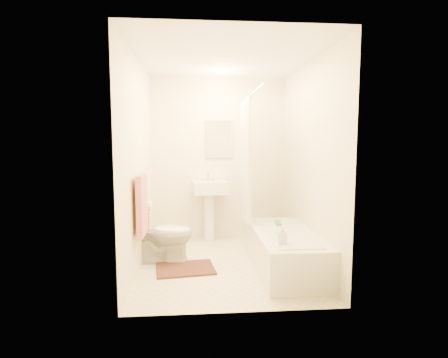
{
  "coord_description": "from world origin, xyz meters",
  "views": [
    {
      "loc": [
        -0.34,
        -4.04,
        1.45
      ],
      "look_at": [
        0.0,
        0.25,
        1.0
      ],
      "focal_mm": 28.0,
      "sensor_mm": 36.0,
      "label": 1
    }
  ],
  "objects": [
    {
      "name": "toilet",
      "position": [
        -0.75,
        0.17,
        0.35
      ],
      "size": [
        0.73,
        0.44,
        0.7
      ],
      "primitive_type": "imported",
      "rotation": [
        0.0,
        0.0,
        1.51
      ],
      "color": "white",
      "rests_on": "floor"
    },
    {
      "name": "shower_curtain",
      "position": [
        0.3,
        0.5,
        1.22
      ],
      "size": [
        0.04,
        0.8,
        1.55
      ],
      "primitive_type": "cube",
      "color": "silver",
      "rests_on": "curtain_rod"
    },
    {
      "name": "curtain_rod",
      "position": [
        0.3,
        0.1,
        2.0
      ],
      "size": [
        0.03,
        1.7,
        0.03
      ],
      "primitive_type": "cylinder",
      "rotation": [
        1.57,
        0.0,
        0.0
      ],
      "color": "silver",
      "rests_on": "wall_back"
    },
    {
      "name": "wall_back",
      "position": [
        0.0,
        1.2,
        1.2
      ],
      "size": [
        2.0,
        0.02,
        2.4
      ],
      "primitive_type": "cube",
      "color": "beige",
      "rests_on": "ground"
    },
    {
      "name": "wall_right",
      "position": [
        1.0,
        0.0,
        1.2
      ],
      "size": [
        0.02,
        2.4,
        2.4
      ],
      "primitive_type": "cube",
      "color": "beige",
      "rests_on": "ground"
    },
    {
      "name": "wall_left",
      "position": [
        -1.0,
        0.0,
        1.2
      ],
      "size": [
        0.02,
        2.4,
        2.4
      ],
      "primitive_type": "cube",
      "color": "beige",
      "rests_on": "ground"
    },
    {
      "name": "toilet_paper",
      "position": [
        -0.93,
        0.12,
        0.7
      ],
      "size": [
        0.11,
        0.12,
        0.12
      ],
      "primitive_type": "cylinder",
      "rotation": [
        0.0,
        1.57,
        0.0
      ],
      "color": "white",
      "rests_on": "wall_left"
    },
    {
      "name": "mirror",
      "position": [
        0.0,
        1.18,
        1.5
      ],
      "size": [
        0.4,
        0.03,
        0.55
      ],
      "primitive_type": "cube",
      "color": "white",
      "rests_on": "wall_back"
    },
    {
      "name": "bath_mat",
      "position": [
        -0.48,
        -0.14,
        0.01
      ],
      "size": [
        0.71,
        0.57,
        0.02
      ],
      "primitive_type": "cube",
      "rotation": [
        0.0,
        0.0,
        0.13
      ],
      "color": "#491F18",
      "rests_on": "floor"
    },
    {
      "name": "towel",
      "position": [
        -0.93,
        -0.25,
        0.78
      ],
      "size": [
        0.06,
        0.45,
        0.66
      ],
      "primitive_type": "cube",
      "color": "#CC7266",
      "rests_on": "towel_bar"
    },
    {
      "name": "sink",
      "position": [
        -0.15,
        1.06,
        0.48
      ],
      "size": [
        0.53,
        0.45,
        0.96
      ],
      "primitive_type": null,
      "rotation": [
        0.0,
        0.0,
        0.13
      ],
      "color": "white",
      "rests_on": "floor"
    },
    {
      "name": "bathtub",
      "position": [
        0.67,
        -0.2,
        0.22
      ],
      "size": [
        0.67,
        1.53,
        0.43
      ],
      "primitive_type": null,
      "color": "silver",
      "rests_on": "floor"
    },
    {
      "name": "floor",
      "position": [
        0.0,
        0.0,
        0.0
      ],
      "size": [
        2.4,
        2.4,
        0.0
      ],
      "primitive_type": "plane",
      "color": "beige",
      "rests_on": "ground"
    },
    {
      "name": "scrub_brush",
      "position": [
        0.67,
        0.16,
        0.45
      ],
      "size": [
        0.1,
        0.22,
        0.04
      ],
      "primitive_type": "cube",
      "rotation": [
        0.0,
        0.0,
        -0.15
      ],
      "color": "green",
      "rests_on": "bathtub"
    },
    {
      "name": "towel_bar",
      "position": [
        -0.96,
        -0.25,
        1.1
      ],
      "size": [
        0.02,
        0.6,
        0.02
      ],
      "primitive_type": "cylinder",
      "rotation": [
        1.57,
        0.0,
        0.0
      ],
      "color": "silver",
      "rests_on": "wall_left"
    },
    {
      "name": "soap_bottle",
      "position": [
        0.51,
        -0.66,
        0.52
      ],
      "size": [
        0.09,
        0.09,
        0.18
      ],
      "primitive_type": "imported",
      "rotation": [
        0.0,
        0.0,
        -0.05
      ],
      "color": "white",
      "rests_on": "bathtub"
    },
    {
      "name": "ceiling",
      "position": [
        0.0,
        0.0,
        2.4
      ],
      "size": [
        2.4,
        2.4,
        0.0
      ],
      "primitive_type": "plane",
      "color": "white",
      "rests_on": "ground"
    }
  ]
}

